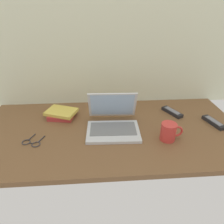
{
  "coord_description": "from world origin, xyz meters",
  "views": [
    {
      "loc": [
        -0.07,
        -1.02,
        0.72
      ],
      "look_at": [
        0.0,
        0.0,
        0.15
      ],
      "focal_mm": 32.35,
      "sensor_mm": 36.0,
      "label": 1
    }
  ],
  "objects_px": {
    "laptop": "(113,122)",
    "coffee_mug": "(169,131)",
    "remote_control_near": "(172,112)",
    "eyeglasses": "(31,143)",
    "book_stack": "(62,114)",
    "remote_control_far": "(213,122)"
  },
  "relations": [
    {
      "from": "laptop",
      "to": "book_stack",
      "type": "xyz_separation_m",
      "value": [
        -0.33,
        0.16,
        -0.02
      ]
    },
    {
      "from": "eyeglasses",
      "to": "laptop",
      "type": "bearing_deg",
      "value": 14.47
    },
    {
      "from": "laptop",
      "to": "book_stack",
      "type": "relative_size",
      "value": 1.4
    },
    {
      "from": "remote_control_far",
      "to": "book_stack",
      "type": "height_order",
      "value": "book_stack"
    },
    {
      "from": "laptop",
      "to": "book_stack",
      "type": "height_order",
      "value": "laptop"
    },
    {
      "from": "remote_control_near",
      "to": "book_stack",
      "type": "relative_size",
      "value": 0.72
    },
    {
      "from": "remote_control_near",
      "to": "book_stack",
      "type": "distance_m",
      "value": 0.76
    },
    {
      "from": "coffee_mug",
      "to": "book_stack",
      "type": "relative_size",
      "value": 0.55
    },
    {
      "from": "remote_control_far",
      "to": "book_stack",
      "type": "relative_size",
      "value": 0.73
    },
    {
      "from": "remote_control_far",
      "to": "laptop",
      "type": "bearing_deg",
      "value": -179.73
    },
    {
      "from": "laptop",
      "to": "remote_control_near",
      "type": "height_order",
      "value": "laptop"
    },
    {
      "from": "remote_control_near",
      "to": "eyeglasses",
      "type": "relative_size",
      "value": 1.25
    },
    {
      "from": "laptop",
      "to": "coffee_mug",
      "type": "bearing_deg",
      "value": -23.87
    },
    {
      "from": "remote_control_far",
      "to": "coffee_mug",
      "type": "bearing_deg",
      "value": -158.04
    },
    {
      "from": "coffee_mug",
      "to": "book_stack",
      "type": "distance_m",
      "value": 0.7
    },
    {
      "from": "coffee_mug",
      "to": "eyeglasses",
      "type": "xyz_separation_m",
      "value": [
        -0.76,
        0.02,
        -0.05
      ]
    },
    {
      "from": "coffee_mug",
      "to": "eyeglasses",
      "type": "bearing_deg",
      "value": 178.84
    },
    {
      "from": "eyeglasses",
      "to": "book_stack",
      "type": "bearing_deg",
      "value": 65.66
    },
    {
      "from": "remote_control_near",
      "to": "book_stack",
      "type": "xyz_separation_m",
      "value": [
        -0.76,
        0.01,
        0.01
      ]
    },
    {
      "from": "laptop",
      "to": "remote_control_far",
      "type": "xyz_separation_m",
      "value": [
        0.64,
        0.0,
        -0.03
      ]
    },
    {
      "from": "coffee_mug",
      "to": "eyeglasses",
      "type": "relative_size",
      "value": 0.97
    },
    {
      "from": "coffee_mug",
      "to": "remote_control_near",
      "type": "relative_size",
      "value": 0.77
    }
  ]
}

